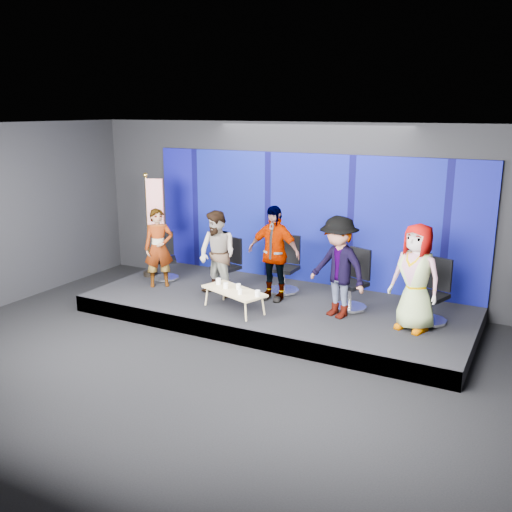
% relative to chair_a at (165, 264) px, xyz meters
% --- Properties ---
extents(ground, '(10.00, 10.00, 0.00)m').
position_rel_chair_a_xyz_m(ground, '(2.68, -2.73, -0.62)').
color(ground, black).
rests_on(ground, ground).
extents(room_walls, '(10.02, 8.02, 3.51)m').
position_rel_chair_a_xyz_m(room_walls, '(2.68, -2.73, 1.81)').
color(room_walls, black).
rests_on(room_walls, ground).
extents(riser, '(7.00, 3.00, 0.30)m').
position_rel_chair_a_xyz_m(riser, '(2.68, -0.23, -0.47)').
color(riser, black).
rests_on(riser, ground).
extents(backdrop, '(7.00, 0.08, 2.60)m').
position_rel_chair_a_xyz_m(backdrop, '(2.68, 1.22, 0.98)').
color(backdrop, '#0A0865').
rests_on(backdrop, riser).
extents(chair_a, '(0.77, 0.77, 0.96)m').
position_rel_chair_a_xyz_m(chair_a, '(0.00, 0.00, 0.00)').
color(chair_a, silver).
rests_on(chair_a, riser).
extents(panelist_a, '(0.68, 0.65, 1.56)m').
position_rel_chair_a_xyz_m(panelist_a, '(0.20, -0.46, 0.46)').
color(panelist_a, black).
rests_on(panelist_a, riser).
extents(chair_b, '(0.69, 0.69, 1.01)m').
position_rel_chair_a_xyz_m(chair_b, '(1.49, 0.02, 0.01)').
color(chair_b, silver).
rests_on(chair_b, riser).
extents(panelist_b, '(0.92, 0.79, 1.63)m').
position_rel_chair_a_xyz_m(panelist_b, '(1.57, -0.47, 0.50)').
color(panelist_b, black).
rests_on(panelist_b, riser).
extents(chair_c, '(0.62, 0.62, 1.09)m').
position_rel_chair_a_xyz_m(chair_c, '(2.56, 0.37, 0.04)').
color(chair_c, silver).
rests_on(chair_c, riser).
extents(panelist_c, '(1.04, 0.44, 1.77)m').
position_rel_chair_a_xyz_m(panelist_c, '(2.56, -0.13, 0.57)').
color(panelist_c, black).
rests_on(panelist_c, riser).
extents(chair_d, '(0.78, 0.78, 1.07)m').
position_rel_chair_a_xyz_m(chair_d, '(4.03, 0.04, 0.04)').
color(chair_d, silver).
rests_on(chair_d, riser).
extents(panelist_d, '(1.28, 1.00, 1.74)m').
position_rel_chair_a_xyz_m(panelist_d, '(3.92, -0.45, 0.55)').
color(panelist_d, black).
rests_on(panelist_d, riser).
extents(chair_e, '(0.76, 0.76, 1.07)m').
position_rel_chair_a_xyz_m(chair_e, '(5.40, 0.02, 0.03)').
color(chair_e, silver).
rests_on(chair_e, riser).
extents(panelist_e, '(0.97, 0.78, 1.73)m').
position_rel_chair_a_xyz_m(panelist_e, '(5.21, -0.45, 0.55)').
color(panelist_e, black).
rests_on(panelist_e, riser).
extents(coffee_table, '(1.32, 0.90, 0.37)m').
position_rel_chair_a_xyz_m(coffee_table, '(2.23, -1.01, 0.03)').
color(coffee_table, tan).
rests_on(coffee_table, riser).
extents(mug_a, '(0.09, 0.09, 0.11)m').
position_rel_chair_a_xyz_m(mug_a, '(1.81, -0.85, 0.11)').
color(mug_a, white).
rests_on(mug_a, coffee_table).
extents(mug_b, '(0.09, 0.09, 0.10)m').
position_rel_chair_a_xyz_m(mug_b, '(2.05, -1.00, 0.11)').
color(mug_b, white).
rests_on(mug_b, coffee_table).
extents(mug_c, '(0.08, 0.08, 0.10)m').
position_rel_chair_a_xyz_m(mug_c, '(2.28, -0.95, 0.11)').
color(mug_c, white).
rests_on(mug_c, coffee_table).
extents(mug_d, '(0.08, 0.08, 0.09)m').
position_rel_chair_a_xyz_m(mug_d, '(2.44, -1.17, 0.10)').
color(mug_d, white).
rests_on(mug_d, coffee_table).
extents(mug_e, '(0.09, 0.09, 0.11)m').
position_rel_chair_a_xyz_m(mug_e, '(2.75, -1.14, 0.11)').
color(mug_e, white).
rests_on(mug_e, coffee_table).
extents(flag_stand, '(0.50, 0.29, 2.19)m').
position_rel_chair_a_xyz_m(flag_stand, '(-0.31, 0.05, 0.84)').
color(flag_stand, black).
rests_on(flag_stand, riser).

